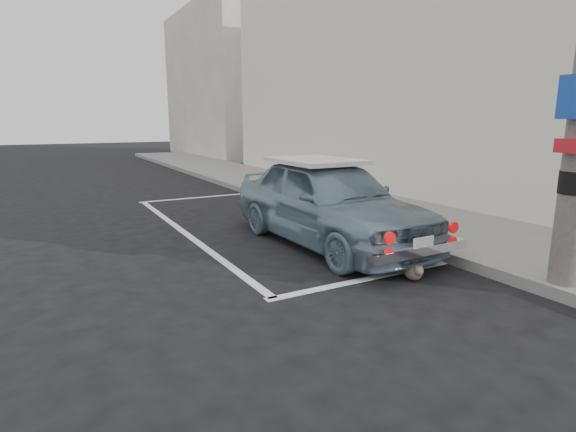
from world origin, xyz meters
name	(u,v)px	position (x,y,z in m)	size (l,w,h in m)	color
ground	(317,273)	(0.00, 0.00, 0.00)	(80.00, 80.00, 0.00)	black
sidewalk	(397,216)	(3.20, 2.00, 0.07)	(2.80, 40.00, 0.15)	slate
shop_building	(442,61)	(6.33, 4.00, 3.49)	(3.50, 18.00, 7.00)	silver
building_far	(221,84)	(6.35, 20.00, 4.00)	(3.50, 10.00, 8.00)	#B2ACA1
pline_rear	(372,278)	(0.50, -0.50, 0.00)	(3.00, 0.12, 0.01)	silver
pline_front	(199,198)	(0.50, 6.50, 0.00)	(3.00, 0.12, 0.01)	silver
pline_side	(184,232)	(-0.90, 3.00, 0.00)	(0.12, 7.00, 0.01)	silver
retro_coupe	(328,201)	(0.94, 1.15, 0.70)	(1.70, 4.11, 1.39)	slate
cat	(413,272)	(0.92, -0.80, 0.11)	(0.26, 0.43, 0.24)	#6C6152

